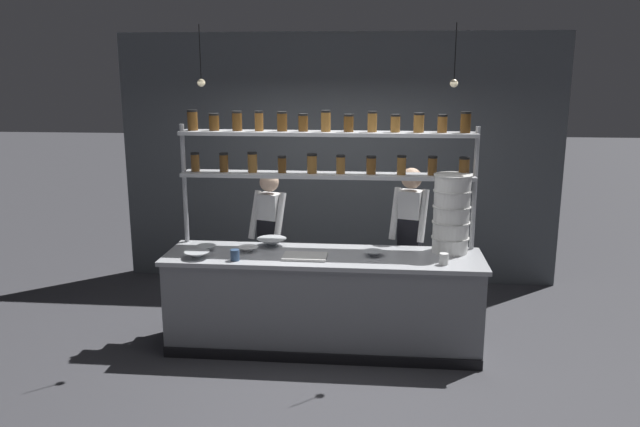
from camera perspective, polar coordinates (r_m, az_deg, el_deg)
The scene contains 16 objects.
ground_plane at distance 6.15m, azimuth 0.30°, elevation -12.03°, with size 40.00×40.00×0.00m, color #3D3D42.
back_wall at distance 7.69m, azimuth 1.67°, elevation 4.91°, with size 5.36×0.12×3.04m, color #4C5156.
prep_counter at distance 5.97m, azimuth 0.30°, elevation -8.03°, with size 2.96×0.76×0.92m.
spice_shelf_unit at distance 5.95m, azimuth 0.58°, elevation 5.30°, with size 2.85×0.28×2.23m.
chef_left at distance 6.55m, azimuth -4.60°, elevation -2.12°, with size 0.41×0.34×1.58m.
chef_center at distance 6.42m, azimuth 8.19°, elevation -2.06°, with size 0.41×0.35×1.65m.
container_stack at distance 5.94m, azimuth 11.92°, elevation -0.01°, with size 0.36×0.36×0.74m.
cutting_board at distance 5.72m, azimuth -1.38°, elevation -3.95°, with size 0.40×0.26×0.02m.
prep_bowl_near_left at distance 5.94m, azimuth -6.56°, elevation -3.29°, with size 0.19×0.19×0.05m.
prep_bowl_center_front at distance 5.79m, azimuth 4.89°, elevation -3.69°, with size 0.18×0.18×0.05m.
prep_bowl_center_back at distance 6.10m, azimuth -4.45°, elevation -2.66°, with size 0.29×0.29×0.08m.
prep_bowl_near_right at distance 5.81m, azimuth -11.17°, elevation -3.74°, with size 0.23×0.23×0.06m.
prep_bowl_far_left at distance 6.04m, azimuth -10.37°, elevation -3.14°, with size 0.19×0.19×0.05m.
serving_cup_front at distance 5.63m, azimuth 11.26°, elevation -4.10°, with size 0.08×0.08×0.10m.
serving_cup_by_board at distance 5.68m, azimuth -7.78°, elevation -3.79°, with size 0.08×0.08×0.10m.
pendant_light_row at distance 5.57m, azimuth 0.48°, elevation 12.06°, with size 2.29×0.07×0.54m.
Camera 1 is at (0.49, -5.55, 2.60)m, focal length 35.00 mm.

